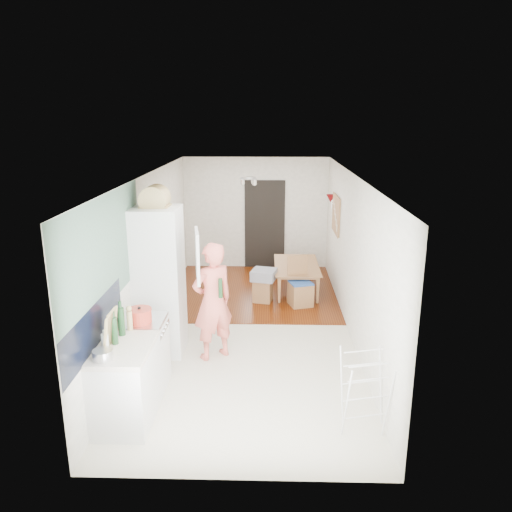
{
  "coord_description": "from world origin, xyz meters",
  "views": [
    {
      "loc": [
        0.3,
        -7.51,
        3.37
      ],
      "look_at": [
        0.09,
        0.2,
        1.19
      ],
      "focal_mm": 35.0,
      "sensor_mm": 36.0,
      "label": 1
    }
  ],
  "objects_px": {
    "dining_table": "(298,280)",
    "drying_rack": "(364,393)",
    "dining_chair": "(301,282)",
    "person": "(212,291)",
    "stool": "(263,291)"
  },
  "relations": [
    {
      "from": "stool",
      "to": "dining_table",
      "type": "bearing_deg",
      "value": 41.57
    },
    {
      "from": "person",
      "to": "dining_table",
      "type": "distance_m",
      "value": 3.25
    },
    {
      "from": "stool",
      "to": "drying_rack",
      "type": "height_order",
      "value": "drying_rack"
    },
    {
      "from": "dining_chair",
      "to": "person",
      "type": "bearing_deg",
      "value": -140.62
    },
    {
      "from": "dining_chair",
      "to": "stool",
      "type": "relative_size",
      "value": 2.11
    },
    {
      "from": "dining_chair",
      "to": "drying_rack",
      "type": "xyz_separation_m",
      "value": [
        0.47,
        -3.74,
        -0.01
      ]
    },
    {
      "from": "dining_chair",
      "to": "stool",
      "type": "xyz_separation_m",
      "value": [
        -0.69,
        0.19,
        -0.24
      ]
    },
    {
      "from": "dining_chair",
      "to": "dining_table",
      "type": "bearing_deg",
      "value": 73.41
    },
    {
      "from": "dining_table",
      "to": "dining_chair",
      "type": "xyz_separation_m",
      "value": [
        0.01,
        -0.8,
        0.22
      ]
    },
    {
      "from": "person",
      "to": "stool",
      "type": "height_order",
      "value": "person"
    },
    {
      "from": "dining_table",
      "to": "person",
      "type": "bearing_deg",
      "value": 154.18
    },
    {
      "from": "person",
      "to": "dining_table",
      "type": "relative_size",
      "value": 1.53
    },
    {
      "from": "dining_table",
      "to": "stool",
      "type": "distance_m",
      "value": 0.92
    },
    {
      "from": "dining_table",
      "to": "drying_rack",
      "type": "distance_m",
      "value": 4.57
    },
    {
      "from": "person",
      "to": "stool",
      "type": "bearing_deg",
      "value": -142.63
    }
  ]
}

